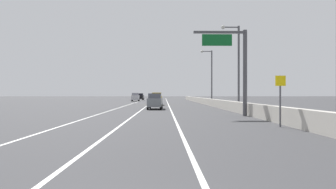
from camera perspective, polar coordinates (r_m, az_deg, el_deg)
name	(u,v)px	position (r m, az deg, el deg)	size (l,w,h in m)	color
ground_plane	(161,103)	(67.52, -1.37, -1.49)	(320.00, 320.00, 0.00)	#38383A
lane_stripe_left	(131,104)	(58.84, -6.82, -1.73)	(0.16, 130.00, 0.00)	silver
lane_stripe_center	(150,104)	(58.58, -3.41, -1.74)	(0.16, 130.00, 0.00)	silver
lane_stripe_right	(168,104)	(58.52, 0.02, -1.74)	(0.16, 130.00, 0.00)	silver
jersey_barrier_right	(218,104)	(44.19, 9.22, -1.65)	(0.60, 120.00, 1.10)	#B2ADA3
overhead_sign_gantry	(237,62)	(27.76, 12.50, 5.90)	(4.68, 0.36, 7.50)	#47474C
speed_advisory_sign	(280,97)	(19.19, 19.96, -0.41)	(0.60, 0.11, 3.00)	#4C4C51
lamp_post_right_near	(333,19)	(17.65, 28.14, 12.20)	(2.14, 0.44, 9.78)	#4C4C51
lamp_post_right_second	(236,62)	(36.56, 12.47, 5.95)	(2.14, 0.44, 9.78)	#4C4C51
lamp_post_right_third	(210,73)	(56.44, 7.79, 3.91)	(2.14, 0.44, 9.78)	#4C4C51
car_silver_0	(135,97)	(79.31, -6.01, -0.48)	(2.04, 4.37, 2.12)	#B7B7BC
car_black_1	(141,97)	(94.43, -5.06, -0.41)	(1.89, 4.38, 2.03)	black
car_yellow_2	(157,99)	(52.61, -2.07, -0.81)	(1.81, 4.29, 2.13)	gold
car_gray_3	(155,101)	(38.90, -2.39, -1.26)	(1.92, 4.56, 1.98)	slate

